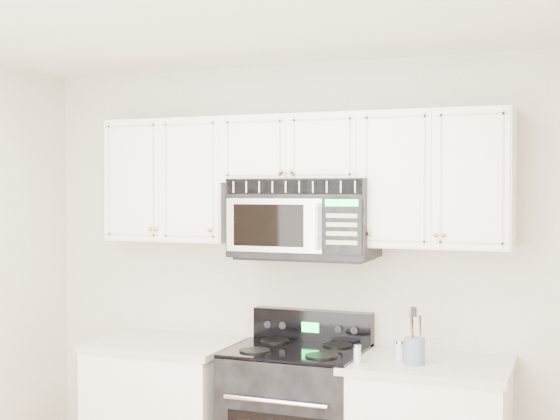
% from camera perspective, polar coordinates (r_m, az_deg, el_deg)
% --- Properties ---
extents(room, '(3.51, 3.51, 2.61)m').
position_cam_1_polar(room, '(3.16, -8.61, -8.32)').
color(room, olive).
rests_on(room, ground).
extents(upper_cabinets, '(2.44, 0.37, 0.75)m').
position_cam_1_polar(upper_cabinets, '(4.56, 1.29, 2.70)').
color(upper_cabinets, white).
rests_on(upper_cabinets, ground).
extents(microwave, '(0.82, 0.46, 0.45)m').
position_cam_1_polar(microwave, '(4.50, 1.79, -0.57)').
color(microwave, black).
rests_on(microwave, ground).
extents(utensil_crock, '(0.11, 0.11, 0.30)m').
position_cam_1_polar(utensil_crock, '(4.22, 9.80, -10.04)').
color(utensil_crock, slate).
rests_on(utensil_crock, base_cabinet_right).
extents(shaker_salt, '(0.04, 0.04, 0.10)m').
position_cam_1_polar(shaker_salt, '(4.22, 5.68, -10.40)').
color(shaker_salt, silver).
rests_on(shaker_salt, base_cabinet_right).
extents(shaker_pepper, '(0.05, 0.05, 0.11)m').
position_cam_1_polar(shaker_pepper, '(4.29, 8.77, -10.13)').
color(shaker_pepper, silver).
rests_on(shaker_pepper, base_cabinet_right).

